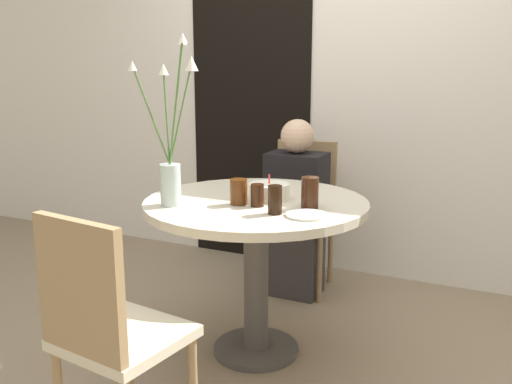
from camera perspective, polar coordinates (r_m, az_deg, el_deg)
name	(u,v)px	position (r m, az deg, el deg)	size (l,w,h in m)	color
ground_plane	(256,351)	(2.95, 0.00, -15.63)	(16.00, 16.00, 0.00)	#89755B
wall_back	(343,79)	(3.84, 8.69, 11.08)	(8.00, 0.05, 2.60)	silver
doorway_panel	(250,118)	(4.07, -0.59, 7.43)	(0.90, 0.01, 2.05)	black
dining_table	(256,231)	(2.71, 0.00, -3.89)	(1.05, 1.05, 0.78)	beige
chair_near_front	(302,206)	(3.61, 4.67, -1.36)	(0.45, 0.45, 0.92)	beige
chair_far_back	(107,325)	(2.08, -14.70, -12.72)	(0.45, 0.45, 0.92)	beige
birthday_cake	(269,191)	(2.69, 1.32, 0.08)	(0.19, 0.19, 0.12)	white
flower_vase	(172,152)	(2.57, -8.41, 3.98)	(0.23, 0.23, 0.75)	#B2C6C1
side_plate	(307,215)	(2.40, 5.09, -2.31)	(0.18, 0.18, 0.01)	silver
drink_glass_0	(257,195)	(2.55, 0.14, -0.32)	(0.06, 0.06, 0.10)	#33190C
drink_glass_1	(275,200)	(2.42, 1.91, -0.78)	(0.06, 0.06, 0.12)	black
drink_glass_2	(239,192)	(2.58, -1.74, 0.02)	(0.08, 0.08, 0.12)	#51280F
drink_glass_3	(310,193)	(2.53, 5.40, -0.06)	(0.08, 0.08, 0.14)	#33190C
person_woman	(296,214)	(3.46, 4.04, -2.23)	(0.34, 0.24, 1.08)	#383333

